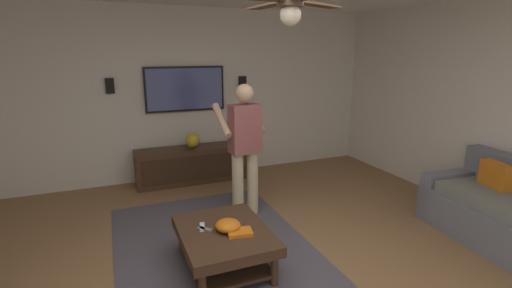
{
  "coord_description": "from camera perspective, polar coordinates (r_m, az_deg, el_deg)",
  "views": [
    {
      "loc": [
        -2.43,
        1.06,
        2.01
      ],
      "look_at": [
        1.06,
        -0.36,
        1.04
      ],
      "focal_mm": 25.62,
      "sensor_mm": 36.0,
      "label": 1
    }
  ],
  "objects": [
    {
      "name": "person_standing",
      "position": [
        4.39,
        -1.83,
        0.17
      ],
      "size": [
        0.56,
        0.56,
        1.64
      ],
      "rotation": [
        0.0,
        0.0,
        0.07
      ],
      "color": "#C6B793",
      "rests_on": "ground"
    },
    {
      "name": "wall_speaker_left",
      "position": [
        6.1,
        -2.14,
        9.51
      ],
      "size": [
        0.06,
        0.12,
        0.22
      ],
      "primitive_type": "cube",
      "color": "black"
    },
    {
      "name": "coffee_table",
      "position": [
        3.53,
        -4.97,
        -14.71
      ],
      "size": [
        1.0,
        0.8,
        0.4
      ],
      "color": "#422B1C",
      "rests_on": "ground"
    },
    {
      "name": "remote_grey",
      "position": [
        3.48,
        -8.0,
        -13.07
      ],
      "size": [
        0.14,
        0.14,
        0.02
      ],
      "primitive_type": "cube",
      "rotation": [
        0.0,
        0.0,
        0.76
      ],
      "color": "slate",
      "rests_on": "coffee_table"
    },
    {
      "name": "area_rug",
      "position": [
        3.84,
        -5.81,
        -17.12
      ],
      "size": [
        3.14,
        1.96,
        0.01
      ],
      "primitive_type": "cube",
      "color": "#514C56",
      "rests_on": "ground"
    },
    {
      "name": "media_console",
      "position": [
        5.83,
        -9.99,
        -3.17
      ],
      "size": [
        0.45,
        1.7,
        0.55
      ],
      "rotation": [
        0.0,
        0.0,
        3.14
      ],
      "color": "#422B1C",
      "rests_on": "ground"
    },
    {
      "name": "wall_back_tv",
      "position": [
        5.92,
        -11.85,
        7.49
      ],
      "size": [
        0.1,
        6.7,
        2.67
      ],
      "primitive_type": "cube",
      "color": "silver",
      "rests_on": "ground"
    },
    {
      "name": "vase_round",
      "position": [
        5.73,
        -9.9,
        0.52
      ],
      "size": [
        0.22,
        0.22,
        0.22
      ],
      "primitive_type": "sphere",
      "color": "gold",
      "rests_on": "media_console"
    },
    {
      "name": "tv",
      "position": [
        5.83,
        -11.01,
        8.44
      ],
      "size": [
        0.05,
        1.23,
        0.69
      ],
      "rotation": [
        0.0,
        0.0,
        3.14
      ],
      "color": "black"
    },
    {
      "name": "ceiling_fan",
      "position": [
        2.91,
        5.3,
        20.79
      ],
      "size": [
        1.21,
        1.18,
        0.46
      ],
      "color": "#4C3828"
    },
    {
      "name": "wall_speaker_right",
      "position": [
        5.73,
        -21.86,
        8.42
      ],
      "size": [
        0.06,
        0.12,
        0.22
      ],
      "primitive_type": "cube",
      "color": "black"
    },
    {
      "name": "bowl",
      "position": [
        3.44,
        -4.41,
        -12.54
      ],
      "size": [
        0.23,
        0.23,
        0.1
      ],
      "primitive_type": "ellipsoid",
      "color": "orange",
      "rests_on": "coffee_table"
    },
    {
      "name": "remote_black",
      "position": [
        3.4,
        -2.29,
        -13.69
      ],
      "size": [
        0.13,
        0.14,
        0.02
      ],
      "primitive_type": "cube",
      "rotation": [
        0.0,
        0.0,
        4.04
      ],
      "color": "black",
      "rests_on": "coffee_table"
    },
    {
      "name": "book",
      "position": [
        3.39,
        -2.54,
        -13.63
      ],
      "size": [
        0.19,
        0.24,
        0.04
      ],
      "primitive_type": "cube",
      "rotation": [
        0.0,
        0.0,
        4.55
      ],
      "color": "orange",
      "rests_on": "coffee_table"
    },
    {
      "name": "remote_white",
      "position": [
        3.53,
        -8.41,
        -12.68
      ],
      "size": [
        0.16,
        0.08,
        0.02
      ],
      "primitive_type": "cube",
      "rotation": [
        0.0,
        0.0,
        6.05
      ],
      "color": "white",
      "rests_on": "coffee_table"
    }
  ]
}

